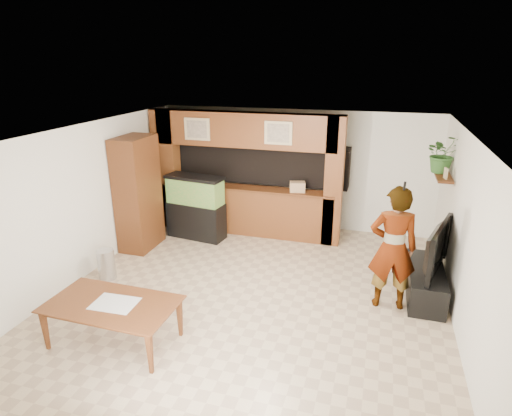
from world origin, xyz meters
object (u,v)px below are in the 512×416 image
(television, at_px, (430,247))
(person, at_px, (393,248))
(dining_table, at_px, (113,324))
(aquarium, at_px, (196,208))
(pantry_cabinet, at_px, (138,194))

(television, relative_size, person, 0.69)
(dining_table, bearing_deg, aquarium, 97.33)
(pantry_cabinet, bearing_deg, person, -10.76)
(aquarium, distance_m, person, 4.25)
(person, relative_size, dining_table, 1.13)
(television, distance_m, dining_table, 4.79)
(pantry_cabinet, bearing_deg, dining_table, -66.22)
(person, bearing_deg, pantry_cabinet, -17.57)
(aquarium, bearing_deg, dining_table, -75.80)
(aquarium, xyz_separation_m, television, (4.47, -1.19, 0.21))
(pantry_cabinet, bearing_deg, aquarium, 40.30)
(pantry_cabinet, relative_size, dining_table, 1.31)
(dining_table, bearing_deg, television, 32.24)
(television, bearing_deg, aquarium, 91.77)
(pantry_cabinet, relative_size, aquarium, 1.66)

